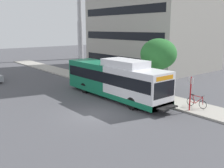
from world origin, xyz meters
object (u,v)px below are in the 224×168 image
Objects in this scene: transit_bus at (114,80)px; bicycle_parked at (197,102)px; bus_stop_sign_pole at (190,91)px; street_tree_near_stop at (159,54)px.

bicycle_parked is (2.91, -6.64, -1.14)m from transit_bus.
transit_bus is 6.96× the size of bicycle_parked.
street_tree_near_stop is (1.87, 4.81, 2.28)m from bus_stop_sign_pole.
transit_bus is at bearing 113.64° from bicycle_parked.
transit_bus is at bearing 152.54° from street_tree_near_stop.
bicycle_parked is 5.86m from street_tree_near_stop.
bus_stop_sign_pole is 1.54m from bicycle_parked.
street_tree_near_stop is (0.78, 4.73, 3.37)m from bicycle_parked.
bus_stop_sign_pole is at bearing -175.45° from bicycle_parked.
bus_stop_sign_pole is 1.48× the size of bicycle_parked.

